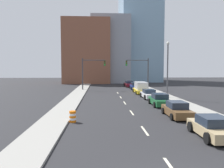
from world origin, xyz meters
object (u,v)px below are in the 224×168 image
Objects in this scene: traffic_signal_right at (142,69)px; street_lamp at (168,66)px; sedan_green at (160,100)px; sedan_white at (149,94)px; sedan_maroon at (129,84)px; sedan_tan at (213,128)px; sedan_brown at (177,110)px; sedan_blue at (135,86)px; traffic_signal_left at (89,69)px; traffic_barrel at (73,117)px; box_truck_yellow at (141,88)px.

street_lamp is (1.39, -12.97, 0.60)m from traffic_signal_right.
sedan_green reaches higher than sedan_white.
street_lamp is at bearing -84.11° from sedan_maroon.
sedan_brown is at bearing 93.35° from sedan_tan.
traffic_signal_right reaches higher than sedan_blue.
traffic_signal_left is at bearing 111.20° from sedan_brown.
traffic_signal_left is 33.13m from sedan_tan.
street_lamp is 8.05m from sedan_green.
traffic_barrel is at bearing -90.16° from traffic_signal_left.
sedan_green is 6.42m from sedan_white.
traffic_signal_right reaches higher than box_truck_yellow.
traffic_signal_left is at bearing 133.57° from street_lamp.
box_truck_yellow is (-2.67, 7.07, -3.94)m from street_lamp.
sedan_blue is at bearing 71.04° from traffic_barrel.
traffic_barrel is at bearing -140.28° from sedan_green.
sedan_tan is at bearing -98.43° from street_lamp.
sedan_green is at bearing -91.96° from sedan_maroon.
sedan_green reaches higher than sedan_tan.
sedan_white is 0.99× the size of sedan_blue.
traffic_signal_right reaches higher than sedan_maroon.
sedan_green is at bearing -91.90° from sedan_white.
sedan_brown is (-0.20, 6.12, 0.01)m from sedan_tan.
street_lamp is at bearing 48.36° from traffic_barrel.
sedan_maroon is (9.34, 7.92, -3.64)m from traffic_signal_left.
traffic_barrel is 30.61m from sedan_blue.
sedan_green is at bearing 90.01° from sedan_brown.
traffic_barrel is (-0.07, -26.93, -3.84)m from traffic_signal_left.
sedan_white is at bearing 55.62° from traffic_barrel.
sedan_tan is at bearing -87.29° from sedan_brown.
traffic_barrel is 0.15× the size of box_truck_yellow.
sedan_tan is 0.94× the size of sedan_green.
traffic_signal_left reaches higher than sedan_brown.
sedan_brown is 0.94× the size of sedan_white.
street_lamp is 5.07m from sedan_white.
traffic_barrel is 0.22× the size of sedan_tan.
traffic_barrel is at bearing -113.80° from box_truck_yellow.
traffic_barrel is 9.60m from sedan_brown.
sedan_blue is at bearing 89.74° from sedan_green.
box_truck_yellow is 1.31× the size of sedan_blue.
box_truck_yellow reaches higher than sedan_maroon.
sedan_green is 0.94× the size of sedan_maroon.
traffic_signal_right is at bearing 86.44° from sedan_green.
sedan_maroon reaches higher than sedan_white.
traffic_signal_left reaches higher than sedan_blue.
sedan_blue is 1.00× the size of sedan_maroon.
sedan_tan is 25.60m from box_truck_yellow.
traffic_signal_right is at bearing -80.79° from sedan_maroon.
sedan_green is (-1.45, -19.20, -3.64)m from traffic_signal_right.
sedan_blue is at bearing 118.01° from traffic_signal_right.
street_lamp is at bearing -78.42° from sedan_blue.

